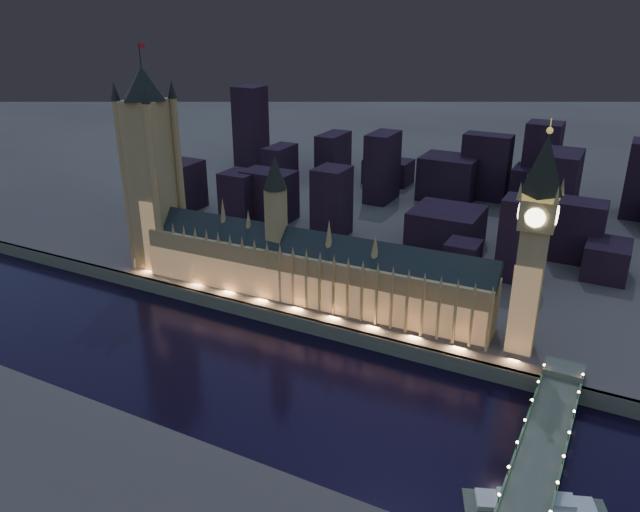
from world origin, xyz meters
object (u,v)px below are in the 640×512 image
at_px(palace_of_westminster, 307,268).
at_px(river_boat, 535,503).
at_px(elizabeth_tower, 536,228).
at_px(victoria_tower, 151,162).
at_px(westminster_bridge, 543,447).

height_order(palace_of_westminster, river_boat, palace_of_westminster).
height_order(elizabeth_tower, river_boat, elizabeth_tower).
xyz_separation_m(elizabeth_tower, river_boat, (23.91, -91.08, -66.63)).
xyz_separation_m(victoria_tower, river_boat, (241.91, -91.09, -71.51)).
bearing_deg(elizabeth_tower, westminster_bridge, -71.54).
distance_m(palace_of_westminster, elizabeth_tower, 121.70).
height_order(elizabeth_tower, westminster_bridge, elizabeth_tower).
xyz_separation_m(victoria_tower, westminster_bridge, (239.83, -65.39, -67.07)).
distance_m(victoria_tower, river_boat, 268.20).
distance_m(palace_of_westminster, victoria_tower, 113.73).
distance_m(palace_of_westminster, river_boat, 167.28).
distance_m(palace_of_westminster, westminster_bridge, 152.30).
bearing_deg(palace_of_westminster, elizabeth_tower, 0.09).
distance_m(westminster_bridge, river_boat, 26.17).
xyz_separation_m(palace_of_westminster, elizabeth_tower, (114.29, 0.17, 41.82)).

